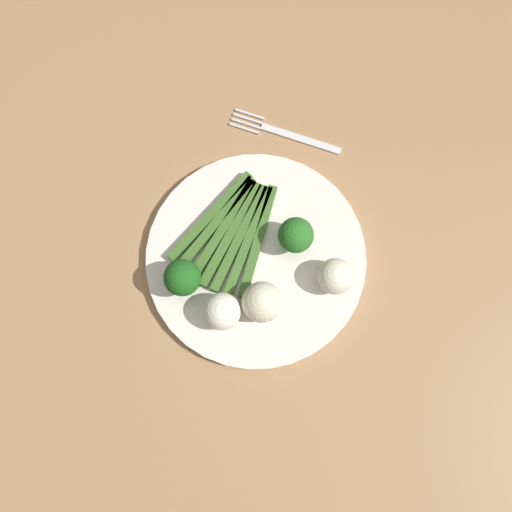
{
  "coord_description": "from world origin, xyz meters",
  "views": [
    {
      "loc": [
        -0.17,
        -0.03,
        1.52
      ],
      "look_at": [
        0.01,
        -0.02,
        0.77
      ],
      "focal_mm": 40.36,
      "sensor_mm": 36.0,
      "label": 1
    }
  ],
  "objects_px": {
    "broccoli_right": "(296,235)",
    "cauliflower_left": "(222,311)",
    "cauliflower_mid": "(335,276)",
    "asparagus_bundle": "(232,232)",
    "cauliflower_edge": "(262,302)",
    "fork": "(284,133)",
    "dining_table": "(244,277)",
    "plate": "(256,258)",
    "broccoli_back_right": "(182,278)"
  },
  "relations": [
    {
      "from": "asparagus_bundle",
      "to": "cauliflower_left",
      "type": "relative_size",
      "value": 3.62
    },
    {
      "from": "broccoli_back_right",
      "to": "fork",
      "type": "relative_size",
      "value": 0.36
    },
    {
      "from": "asparagus_bundle",
      "to": "broccoli_right",
      "type": "distance_m",
      "value": 0.09
    },
    {
      "from": "fork",
      "to": "cauliflower_left",
      "type": "bearing_deg",
      "value": 91.59
    },
    {
      "from": "cauliflower_edge",
      "to": "asparagus_bundle",
      "type": "bearing_deg",
      "value": 25.85
    },
    {
      "from": "broccoli_back_right",
      "to": "broccoli_right",
      "type": "bearing_deg",
      "value": -64.83
    },
    {
      "from": "plate",
      "to": "cauliflower_mid",
      "type": "height_order",
      "value": "cauliflower_mid"
    },
    {
      "from": "fork",
      "to": "cauliflower_edge",
      "type": "bearing_deg",
      "value": 101.9
    },
    {
      "from": "broccoli_back_right",
      "to": "plate",
      "type": "bearing_deg",
      "value": -65.33
    },
    {
      "from": "cauliflower_edge",
      "to": "cauliflower_left",
      "type": "xyz_separation_m",
      "value": [
        -0.02,
        0.05,
        -0.0
      ]
    },
    {
      "from": "broccoli_right",
      "to": "cauliflower_mid",
      "type": "relative_size",
      "value": 1.21
    },
    {
      "from": "asparagus_bundle",
      "to": "broccoli_right",
      "type": "height_order",
      "value": "broccoli_right"
    },
    {
      "from": "cauliflower_mid",
      "to": "cauliflower_left",
      "type": "bearing_deg",
      "value": 111.38
    },
    {
      "from": "asparagus_bundle",
      "to": "broccoli_right",
      "type": "bearing_deg",
      "value": 108.86
    },
    {
      "from": "cauliflower_edge",
      "to": "fork",
      "type": "relative_size",
      "value": 0.33
    },
    {
      "from": "cauliflower_edge",
      "to": "cauliflower_mid",
      "type": "distance_m",
      "value": 0.1
    },
    {
      "from": "dining_table",
      "to": "cauliflower_edge",
      "type": "height_order",
      "value": "cauliflower_edge"
    },
    {
      "from": "dining_table",
      "to": "cauliflower_left",
      "type": "bearing_deg",
      "value": 164.38
    },
    {
      "from": "fork",
      "to": "dining_table",
      "type": "bearing_deg",
      "value": 92.3
    },
    {
      "from": "cauliflower_left",
      "to": "fork",
      "type": "relative_size",
      "value": 0.3
    },
    {
      "from": "cauliflower_edge",
      "to": "fork",
      "type": "height_order",
      "value": "cauliflower_edge"
    },
    {
      "from": "plate",
      "to": "cauliflower_left",
      "type": "distance_m",
      "value": 0.09
    },
    {
      "from": "cauliflower_left",
      "to": "fork",
      "type": "distance_m",
      "value": 0.28
    },
    {
      "from": "cauliflower_mid",
      "to": "asparagus_bundle",
      "type": "bearing_deg",
      "value": 68.17
    },
    {
      "from": "dining_table",
      "to": "cauliflower_mid",
      "type": "xyz_separation_m",
      "value": [
        -0.02,
        -0.12,
        0.13
      ]
    },
    {
      "from": "asparagus_bundle",
      "to": "dining_table",
      "type": "bearing_deg",
      "value": 45.38
    },
    {
      "from": "dining_table",
      "to": "asparagus_bundle",
      "type": "distance_m",
      "value": 0.12
    },
    {
      "from": "cauliflower_mid",
      "to": "plate",
      "type": "bearing_deg",
      "value": 76.94
    },
    {
      "from": "cauliflower_mid",
      "to": "fork",
      "type": "relative_size",
      "value": 0.29
    },
    {
      "from": "cauliflower_left",
      "to": "cauliflower_mid",
      "type": "height_order",
      "value": "cauliflower_left"
    },
    {
      "from": "dining_table",
      "to": "cauliflower_edge",
      "type": "xyz_separation_m",
      "value": [
        -0.06,
        -0.03,
        0.13
      ]
    },
    {
      "from": "asparagus_bundle",
      "to": "fork",
      "type": "height_order",
      "value": "asparagus_bundle"
    },
    {
      "from": "broccoli_right",
      "to": "cauliflower_mid",
      "type": "height_order",
      "value": "broccoli_right"
    },
    {
      "from": "asparagus_bundle",
      "to": "broccoli_right",
      "type": "relative_size",
      "value": 3.06
    },
    {
      "from": "cauliflower_left",
      "to": "cauliflower_mid",
      "type": "bearing_deg",
      "value": -68.62
    },
    {
      "from": "asparagus_bundle",
      "to": "broccoli_back_right",
      "type": "relative_size",
      "value": 2.99
    },
    {
      "from": "dining_table",
      "to": "asparagus_bundle",
      "type": "xyz_separation_m",
      "value": [
        0.04,
        0.02,
        0.11
      ]
    },
    {
      "from": "dining_table",
      "to": "fork",
      "type": "bearing_deg",
      "value": -12.99
    },
    {
      "from": "cauliflower_left",
      "to": "broccoli_back_right",
      "type": "bearing_deg",
      "value": 54.43
    },
    {
      "from": "broccoli_right",
      "to": "cauliflower_left",
      "type": "relative_size",
      "value": 1.18
    },
    {
      "from": "asparagus_bundle",
      "to": "cauliflower_left",
      "type": "distance_m",
      "value": 0.11
    },
    {
      "from": "broccoli_right",
      "to": "cauliflower_mid",
      "type": "bearing_deg",
      "value": -131.97
    },
    {
      "from": "dining_table",
      "to": "plate",
      "type": "relative_size",
      "value": 4.63
    },
    {
      "from": "cauliflower_left",
      "to": "asparagus_bundle",
      "type": "bearing_deg",
      "value": -2.01
    },
    {
      "from": "dining_table",
      "to": "cauliflower_mid",
      "type": "bearing_deg",
      "value": -97.29
    },
    {
      "from": "dining_table",
      "to": "cauliflower_edge",
      "type": "distance_m",
      "value": 0.15
    },
    {
      "from": "cauliflower_edge",
      "to": "dining_table",
      "type": "bearing_deg",
      "value": 28.46
    },
    {
      "from": "broccoli_right",
      "to": "cauliflower_edge",
      "type": "bearing_deg",
      "value": 157.08
    },
    {
      "from": "asparagus_bundle",
      "to": "cauliflower_edge",
      "type": "distance_m",
      "value": 0.11
    },
    {
      "from": "cauliflower_edge",
      "to": "cauliflower_left",
      "type": "relative_size",
      "value": 1.09
    }
  ]
}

